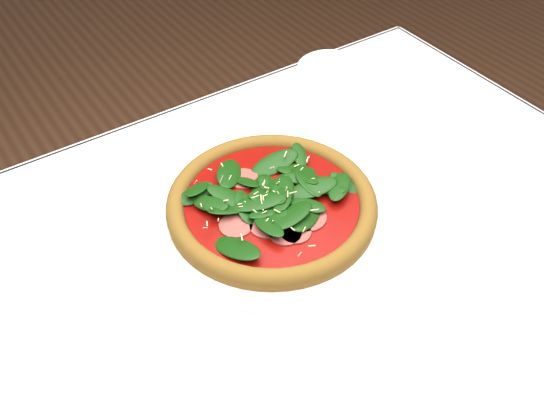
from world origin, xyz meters
TOP-DOWN VIEW (x-y plane):
  - dining_table at (0.00, 0.00)m, footprint 1.21×0.81m
  - plate at (0.03, 0.06)m, footprint 0.37×0.37m
  - pizza at (0.03, 0.06)m, footprint 0.40×0.40m
  - saucer_far at (0.36, 0.34)m, footprint 0.14×0.14m

SIDE VIEW (x-z plane):
  - dining_table at x=0.00m, z-range 0.27..1.02m
  - saucer_far at x=0.36m, z-range 0.75..0.76m
  - plate at x=0.03m, z-range 0.75..0.77m
  - pizza at x=0.03m, z-range 0.76..0.80m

